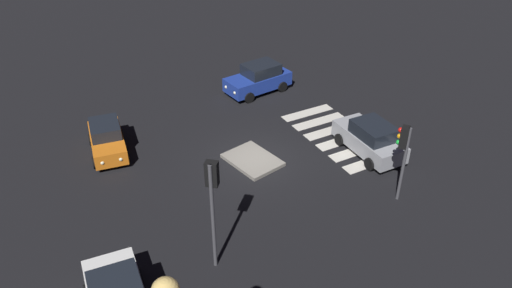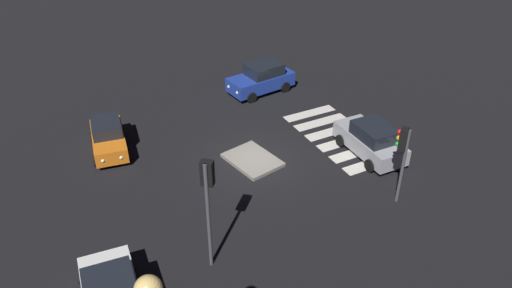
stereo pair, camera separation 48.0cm
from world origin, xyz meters
TOP-DOWN VIEW (x-y plane):
  - ground_plane at (0.00, 0.00)m, footprint 80.00×80.00m
  - traffic_island at (0.03, 0.18)m, footprint 3.04×2.52m
  - car_blue at (6.71, -3.87)m, footprint 2.34×4.31m
  - car_orange at (4.34, 6.23)m, footprint 3.86×2.15m
  - car_silver at (-2.15, -5.37)m, footprint 4.15×2.02m
  - traffic_light_west at (-5.27, 4.62)m, footprint 0.53×0.54m
  - traffic_light_south at (-5.55, -4.03)m, footprint 0.53×0.54m
  - crosswalk_near at (-0.00, -5.02)m, footprint 6.45×3.20m

SIDE VIEW (x-z plane):
  - ground_plane at x=0.00m, z-range 0.00..0.00m
  - crosswalk_near at x=0.00m, z-range 0.00..0.02m
  - traffic_island at x=0.03m, z-range 0.00..0.18m
  - car_orange at x=4.34m, z-range -0.01..1.60m
  - car_silver at x=-2.15m, z-range -0.02..1.77m
  - car_blue at x=6.71m, z-range -0.02..1.80m
  - traffic_light_south at x=-5.55m, z-range 0.95..4.63m
  - traffic_light_west at x=-5.27m, z-range 1.19..5.83m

